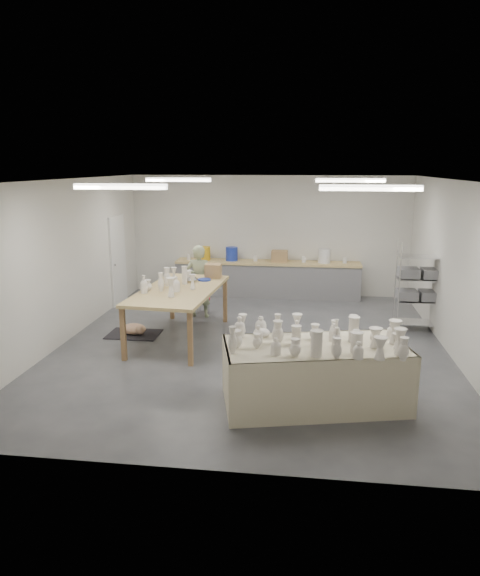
# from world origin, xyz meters

# --- Properties ---
(room) EXTENTS (8.00, 8.02, 3.00)m
(room) POSITION_xyz_m (-0.11, 0.08, 2.06)
(room) COLOR #424449
(room) RESTS_ON ground
(back_counter) EXTENTS (4.60, 0.60, 1.24)m
(back_counter) POSITION_xyz_m (-0.01, 3.68, 0.49)
(back_counter) COLOR tan
(back_counter) RESTS_ON ground
(wire_shelf) EXTENTS (0.88, 0.48, 1.80)m
(wire_shelf) POSITION_xyz_m (3.20, 1.40, 0.92)
(wire_shelf) COLOR silver
(wire_shelf) RESTS_ON ground
(drying_table) EXTENTS (2.67, 1.72, 1.24)m
(drying_table) POSITION_xyz_m (1.12, -2.24, 0.47)
(drying_table) COLOR olive
(drying_table) RESTS_ON ground
(work_table) EXTENTS (1.51, 2.73, 1.35)m
(work_table) POSITION_xyz_m (-1.39, 0.30, 0.97)
(work_table) COLOR tan
(work_table) RESTS_ON ground
(rug) EXTENTS (1.00, 0.70, 0.02)m
(rug) POSITION_xyz_m (-2.36, 0.34, 0.01)
(rug) COLOR black
(rug) RESTS_ON ground
(cat) EXTENTS (0.51, 0.38, 0.21)m
(cat) POSITION_xyz_m (-2.34, 0.32, 0.13)
(cat) COLOR white
(cat) RESTS_ON rug
(potter) EXTENTS (0.59, 0.39, 1.59)m
(potter) POSITION_xyz_m (-1.33, 1.74, 0.79)
(potter) COLOR #9CA983
(potter) RESTS_ON ground
(red_stool) EXTENTS (0.37, 0.37, 0.35)m
(red_stool) POSITION_xyz_m (-1.33, 2.01, 0.31)
(red_stool) COLOR #A91821
(red_stool) RESTS_ON ground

